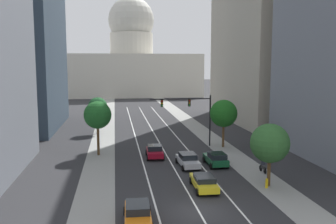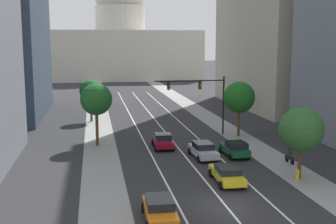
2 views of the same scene
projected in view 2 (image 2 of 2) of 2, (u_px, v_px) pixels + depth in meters
The scene contains 19 objects.
ground_plane at pixel (150, 113), 67.98m from camera, with size 400.00×400.00×0.00m, color #2B2B2D.
sidewalk_left at pixel (98, 120), 61.75m from camera, with size 3.43×130.00×0.01m, color gray.
sidewalk_right at pixel (207, 117), 64.47m from camera, with size 3.43×130.00×0.01m, color gray.
lane_stripe_left at pixel (140, 133), 52.85m from camera, with size 0.16×90.00×0.01m, color white.
lane_stripe_center at pixel (165, 132), 53.38m from camera, with size 0.16×90.00×0.01m, color white.
lane_stripe_right at pixel (190, 131), 53.92m from camera, with size 0.16×90.00×0.01m, color white.
capitol_building at pixel (120, 41), 133.65m from camera, with size 46.79×27.52×35.88m.
car_green at pixel (235, 148), 41.90m from camera, with size 2.16×4.25×1.53m.
car_silver at pixel (203, 150), 41.38m from camera, with size 2.19×4.74×1.51m.
car_crimson at pixel (163, 141), 45.22m from camera, with size 2.15×4.10×1.55m.
car_yellow at pixel (227, 174), 34.01m from camera, with size 2.11×4.79×1.35m.
car_orange at pixel (160, 209), 26.75m from camera, with size 2.15×4.53×1.41m.
traffic_signal_mast at pixel (202, 93), 50.91m from camera, with size 8.41×0.39×7.00m.
fire_hydrant at pixel (297, 175), 34.60m from camera, with size 0.26×0.35×0.91m.
cyclist at pixel (290, 154), 39.35m from camera, with size 0.37×1.70×1.72m.
street_tree_near_left at pixel (96, 100), 45.62m from camera, with size 3.38×3.38×6.72m.
street_tree_near_right at pixel (239, 97), 50.64m from camera, with size 3.68×3.68×6.46m.
street_tree_mid_right at pixel (301, 130), 34.68m from camera, with size 3.61×3.61×5.83m.
street_tree_mid_left at pixel (91, 91), 60.10m from camera, with size 3.14×3.14×5.89m.
Camera 2 is at (-8.61, -26.61, 10.88)m, focal length 46.21 mm.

